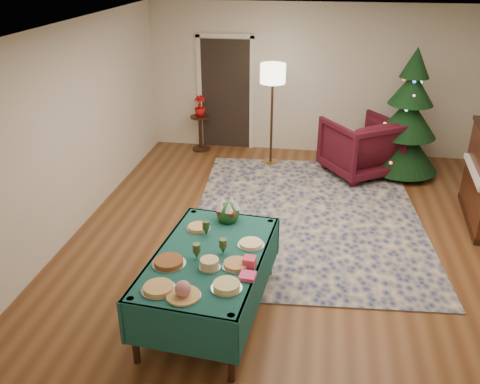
% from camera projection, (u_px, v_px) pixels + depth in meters
% --- Properties ---
extents(room_shell, '(7.00, 7.00, 7.00)m').
position_uv_depth(room_shell, '(302.00, 146.00, 6.10)').
color(room_shell, '#593319').
rests_on(room_shell, ground).
extents(doorway, '(1.08, 0.04, 2.16)m').
position_uv_depth(doorway, '(226.00, 91.00, 9.54)').
color(doorway, black).
rests_on(doorway, ground).
extents(rug, '(3.50, 4.43, 0.02)m').
position_uv_depth(rug, '(307.00, 215.00, 7.36)').
color(rug, '#152150').
rests_on(rug, ground).
extents(buffet_table, '(1.26, 1.96, 0.73)m').
position_uv_depth(buffet_table, '(210.00, 267.00, 5.13)').
color(buffet_table, black).
rests_on(buffet_table, ground).
extents(platter_0, '(0.31, 0.31, 0.05)m').
position_uv_depth(platter_0, '(159.00, 288.00, 4.52)').
color(platter_0, silver).
rests_on(platter_0, buffet_table).
extents(platter_1, '(0.31, 0.31, 0.16)m').
position_uv_depth(platter_1, '(183.00, 291.00, 4.42)').
color(platter_1, silver).
rests_on(platter_1, buffet_table).
extents(platter_2, '(0.28, 0.28, 0.06)m').
position_uv_depth(platter_2, '(227.00, 286.00, 4.54)').
color(platter_2, silver).
rests_on(platter_2, buffet_table).
extents(platter_3, '(0.33, 0.33, 0.05)m').
position_uv_depth(platter_3, '(169.00, 262.00, 4.90)').
color(platter_3, silver).
rests_on(platter_3, buffet_table).
extents(platter_4, '(0.21, 0.21, 0.10)m').
position_uv_depth(platter_4, '(209.00, 264.00, 4.83)').
color(platter_4, silver).
rests_on(platter_4, buffet_table).
extents(platter_5, '(0.29, 0.29, 0.04)m').
position_uv_depth(platter_5, '(236.00, 264.00, 4.87)').
color(platter_5, silver).
rests_on(platter_5, buffet_table).
extents(platter_6, '(0.28, 0.28, 0.04)m').
position_uv_depth(platter_6, '(251.00, 244.00, 5.22)').
color(platter_6, silver).
rests_on(platter_6, buffet_table).
extents(platter_7, '(0.26, 0.26, 0.04)m').
position_uv_depth(platter_7, '(198.00, 227.00, 5.52)').
color(platter_7, silver).
rests_on(platter_7, buffet_table).
extents(goblet_0, '(0.08, 0.08, 0.17)m').
position_uv_depth(goblet_0, '(206.00, 228.00, 5.37)').
color(goblet_0, '#2D471E').
rests_on(goblet_0, buffet_table).
extents(goblet_1, '(0.08, 0.08, 0.17)m').
position_uv_depth(goblet_1, '(223.00, 246.00, 5.04)').
color(goblet_1, '#2D471E').
rests_on(goblet_1, buffet_table).
extents(goblet_2, '(0.08, 0.08, 0.17)m').
position_uv_depth(goblet_2, '(197.00, 251.00, 4.96)').
color(goblet_2, '#2D471E').
rests_on(goblet_2, buffet_table).
extents(napkin_stack, '(0.16, 0.16, 0.04)m').
position_uv_depth(napkin_stack, '(248.00, 276.00, 4.70)').
color(napkin_stack, '#F94588').
rests_on(napkin_stack, buffet_table).
extents(gift_box, '(0.13, 0.13, 0.10)m').
position_uv_depth(gift_box, '(249.00, 262.00, 4.86)').
color(gift_box, '#F44463').
rests_on(gift_box, buffet_table).
extents(centerpiece, '(0.26, 0.26, 0.30)m').
position_uv_depth(centerpiece, '(228.00, 211.00, 5.65)').
color(centerpiece, '#1E4C1E').
rests_on(centerpiece, buffet_table).
extents(armchair, '(1.42, 1.40, 1.08)m').
position_uv_depth(armchair, '(360.00, 144.00, 8.53)').
color(armchair, '#440E1A').
rests_on(armchair, ground).
extents(floor_lamp, '(0.43, 0.43, 1.78)m').
position_uv_depth(floor_lamp, '(273.00, 80.00, 8.57)').
color(floor_lamp, '#A57F3F').
rests_on(floor_lamp, ground).
extents(side_table, '(0.37, 0.37, 0.67)m').
position_uv_depth(side_table, '(201.00, 134.00, 9.69)').
color(side_table, black).
rests_on(side_table, ground).
extents(potted_plant, '(0.22, 0.39, 0.22)m').
position_uv_depth(potted_plant, '(200.00, 111.00, 9.49)').
color(potted_plant, '#A20B0B').
rests_on(potted_plant, side_table).
extents(christmas_tree, '(1.41, 1.41, 2.14)m').
position_uv_depth(christmas_tree, '(408.00, 120.00, 8.35)').
color(christmas_tree, black).
rests_on(christmas_tree, ground).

